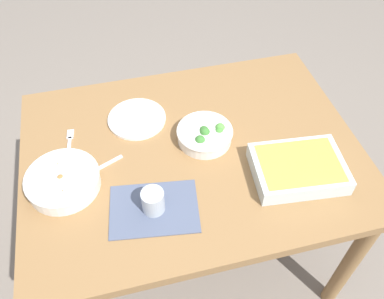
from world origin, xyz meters
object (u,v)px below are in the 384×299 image
(spoon_by_stew, at_px, (93,170))
(baking_dish, at_px, (298,168))
(stew_bowl, at_px, (63,180))
(broccoli_bowl, at_px, (205,134))
(fork_on_table, at_px, (69,145))
(side_plate, at_px, (137,119))
(drink_cup, at_px, (153,202))

(spoon_by_stew, bearing_deg, baking_dish, -15.12)
(stew_bowl, relative_size, baking_dish, 0.76)
(broccoli_bowl, bearing_deg, spoon_by_stew, -173.31)
(spoon_by_stew, relative_size, fork_on_table, 0.95)
(baking_dish, relative_size, fork_on_table, 1.80)
(broccoli_bowl, xyz_separation_m, baking_dish, (0.26, -0.23, 0.00))
(fork_on_table, bearing_deg, broccoli_bowl, -10.82)
(spoon_by_stew, bearing_deg, fork_on_table, 117.85)
(side_plate, bearing_deg, drink_cup, -91.37)
(broccoli_bowl, relative_size, side_plate, 0.93)
(broccoli_bowl, xyz_separation_m, fork_on_table, (-0.48, 0.09, -0.03))
(broccoli_bowl, distance_m, side_plate, 0.28)
(stew_bowl, xyz_separation_m, fork_on_table, (0.02, 0.18, -0.03))
(drink_cup, bearing_deg, stew_bowl, 149.46)
(stew_bowl, bearing_deg, spoon_by_stew, 23.17)
(side_plate, height_order, spoon_by_stew, side_plate)
(stew_bowl, bearing_deg, baking_dish, -10.32)
(drink_cup, bearing_deg, baking_dish, 2.33)
(broccoli_bowl, distance_m, spoon_by_stew, 0.41)
(baking_dish, relative_size, spoon_by_stew, 1.90)
(broccoli_bowl, bearing_deg, baking_dish, -41.21)
(baking_dish, height_order, spoon_by_stew, baking_dish)
(drink_cup, xyz_separation_m, side_plate, (0.01, 0.41, -0.03))
(stew_bowl, distance_m, baking_dish, 0.78)
(side_plate, distance_m, fork_on_table, 0.27)
(fork_on_table, bearing_deg, baking_dish, -23.35)
(stew_bowl, height_order, drink_cup, drink_cup)
(side_plate, bearing_deg, broccoli_bowl, -35.88)
(drink_cup, height_order, side_plate, drink_cup)
(fork_on_table, bearing_deg, spoon_by_stew, -62.15)
(drink_cup, distance_m, fork_on_table, 0.42)
(side_plate, xyz_separation_m, spoon_by_stew, (-0.18, -0.21, -0.00))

